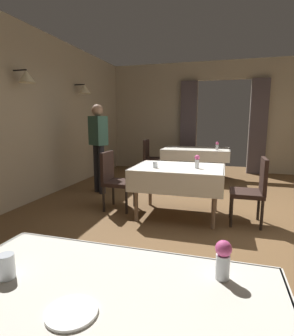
# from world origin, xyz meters

# --- Properties ---
(ground) EXTENTS (10.08, 10.08, 0.00)m
(ground) POSITION_xyz_m (0.00, 0.00, 0.00)
(ground) COLOR brown
(wall_left) EXTENTS (0.49, 8.40, 3.00)m
(wall_left) POSITION_xyz_m (-3.20, 0.00, 1.51)
(wall_left) COLOR tan
(wall_left) RESTS_ON ground
(wall_back) EXTENTS (6.40, 0.27, 3.00)m
(wall_back) POSITION_xyz_m (0.00, 4.18, 1.51)
(wall_back) COLOR tan
(wall_back) RESTS_ON ground
(dining_table_near) EXTENTS (1.44, 0.90, 0.75)m
(dining_table_near) POSITION_xyz_m (-0.35, -2.82, 0.66)
(dining_table_near) COLOR #7A604C
(dining_table_near) RESTS_ON ground
(dining_table_mid) EXTENTS (1.31, 0.99, 0.75)m
(dining_table_mid) POSITION_xyz_m (-0.55, 0.22, 0.65)
(dining_table_mid) COLOR #7A604C
(dining_table_mid) RESTS_ON ground
(dining_table_far) EXTENTS (1.57, 1.01, 0.75)m
(dining_table_far) POSITION_xyz_m (-0.57, 2.92, 0.67)
(dining_table_far) COLOR #7A604C
(dining_table_far) RESTS_ON ground
(chair_mid_right) EXTENTS (0.44, 0.44, 0.93)m
(chair_mid_right) POSITION_xyz_m (0.49, 0.16, 0.52)
(chair_mid_right) COLOR black
(chair_mid_right) RESTS_ON ground
(chair_mid_left) EXTENTS (0.44, 0.44, 0.93)m
(chair_mid_left) POSITION_xyz_m (-1.58, 0.26, 0.52)
(chair_mid_left) COLOR black
(chair_mid_left) RESTS_ON ground
(chair_far_left) EXTENTS (0.44, 0.44, 0.93)m
(chair_far_left) POSITION_xyz_m (-1.74, 3.01, 0.52)
(chair_far_left) COLOR black
(chair_far_left) RESTS_ON ground
(flower_vase_near) EXTENTS (0.07, 0.07, 0.17)m
(flower_vase_near) POSITION_xyz_m (0.11, -2.54, 0.84)
(flower_vase_near) COLOR silver
(flower_vase_near) RESTS_ON dining_table_near
(glass_near_b) EXTENTS (0.07, 0.07, 0.11)m
(glass_near_b) POSITION_xyz_m (-0.79, -2.79, 0.80)
(glass_near_b) COLOR silver
(glass_near_b) RESTS_ON dining_table_near
(plate_near_d) EXTENTS (0.19, 0.19, 0.01)m
(plate_near_d) POSITION_xyz_m (-0.40, -2.91, 0.76)
(plate_near_d) COLOR white
(plate_near_d) RESTS_ON dining_table_near
(flower_vase_mid) EXTENTS (0.07, 0.07, 0.19)m
(flower_vase_mid) POSITION_xyz_m (-0.27, 0.17, 0.85)
(flower_vase_mid) COLOR silver
(flower_vase_mid) RESTS_ON dining_table_mid
(glass_mid_b) EXTENTS (0.07, 0.07, 0.09)m
(glass_mid_b) POSITION_xyz_m (-0.85, 0.04, 0.79)
(glass_mid_b) COLOR silver
(glass_mid_b) RESTS_ON dining_table_mid
(flower_vase_far) EXTENTS (0.07, 0.07, 0.19)m
(flower_vase_far) POSITION_xyz_m (-0.07, 2.66, 0.85)
(flower_vase_far) COLOR silver
(flower_vase_far) RESTS_ON dining_table_far
(plate_far_b) EXTENTS (0.18, 0.18, 0.01)m
(plate_far_b) POSITION_xyz_m (-1.08, 3.00, 0.76)
(plate_far_b) COLOR white
(plate_far_b) RESTS_ON dining_table_far
(person_waiter_by_doorway) EXTENTS (0.42, 0.38, 1.72)m
(person_waiter_by_doorway) POSITION_xyz_m (-2.26, 1.08, 1.02)
(person_waiter_by_doorway) COLOR black
(person_waiter_by_doorway) RESTS_ON ground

